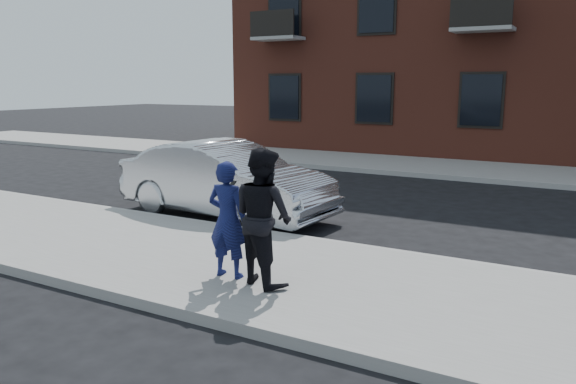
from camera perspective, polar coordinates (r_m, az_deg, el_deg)
The scene contains 8 objects.
ground at distance 8.28m, azimuth 0.23°, elevation -8.55°, with size 100.00×100.00×0.00m, color black.
near_sidewalk at distance 8.05m, azimuth -0.64°, elevation -8.57°, with size 50.00×3.50×0.15m, color gray.
near_curb at distance 9.58m, azimuth 4.78°, elevation -5.39°, with size 50.00×0.10×0.15m, color #999691.
far_sidewalk at distance 18.66m, azimuth 17.33°, elevation 2.21°, with size 50.00×3.50×0.15m, color gray.
far_curb at distance 16.92m, azimuth 16.03°, elevation 1.42°, with size 50.00×0.10×0.15m, color #999691.
silver_sedan at distance 11.77m, azimuth -6.36°, elevation 1.23°, with size 1.66×4.77×1.57m, color #B7BABF.
man_hoodie at distance 7.66m, azimuth -6.14°, elevation -2.80°, with size 0.61×0.49×1.61m.
man_peacoat at distance 7.35m, azimuth -2.54°, elevation -2.49°, with size 1.07×0.96×1.82m.
Camera 1 is at (3.80, -6.82, 2.78)m, focal length 35.00 mm.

